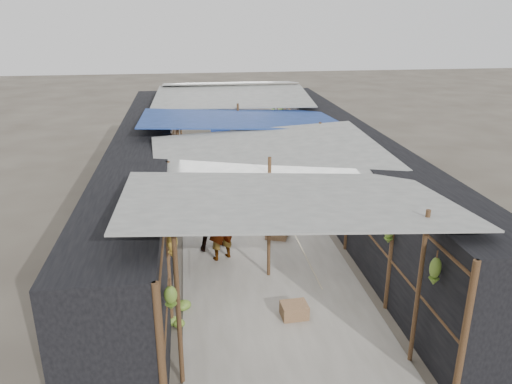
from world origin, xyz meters
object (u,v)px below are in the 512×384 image
black_basin (307,205)px  vendor_elderly (221,225)px  crate_near (277,232)px  vendor_seated (281,188)px  shopper_blue (218,212)px

black_basin → vendor_elderly: 3.89m
crate_near → vendor_seated: vendor_seated is taller
shopper_blue → vendor_seated: size_ratio=2.24×
vendor_elderly → shopper_blue: shopper_blue is taller
vendor_seated → shopper_blue: bearing=-61.6°
vendor_elderly → vendor_seated: size_ratio=2.03×
crate_near → black_basin: (1.20, 1.85, -0.07)m
black_basin → vendor_elderly: (-2.63, -2.76, 0.75)m
black_basin → vendor_seated: bearing=137.2°
vendor_seated → crate_near: bearing=-38.9°
shopper_blue → black_basin: bearing=20.3°
vendor_elderly → shopper_blue: 0.55m
black_basin → shopper_blue: (-2.66, -2.22, 0.84)m
black_basin → vendor_elderly: bearing=-133.7°
black_basin → vendor_seated: 0.93m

